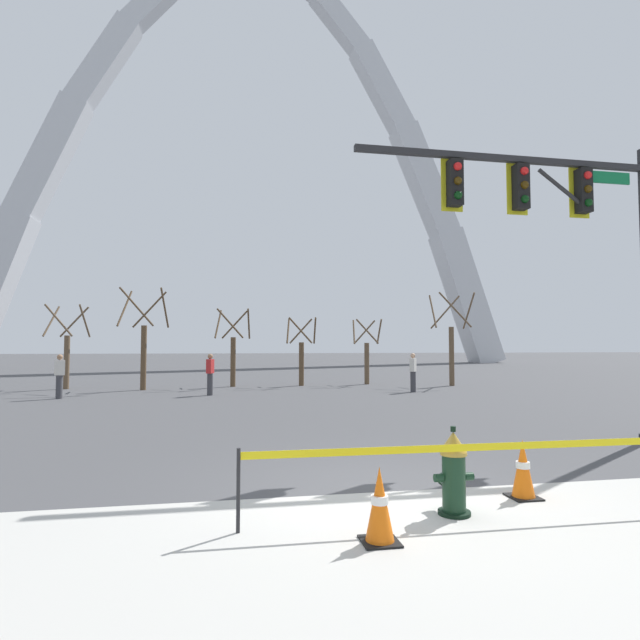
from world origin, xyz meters
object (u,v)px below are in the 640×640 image
(pedestrian_walking_right, at_px, (59,376))
(traffic_cone_mid_sidewalk, at_px, (523,469))
(pedestrian_standing_center, at_px, (413,372))
(traffic_signal_gantry, at_px, (569,228))
(traffic_cone_by_hydrant, at_px, (380,506))
(fire_hydrant, at_px, (453,473))
(monument_arch, at_px, (249,176))
(pedestrian_walking_left, at_px, (210,374))

(pedestrian_walking_right, bearing_deg, traffic_cone_mid_sidewalk, -54.96)
(pedestrian_standing_center, bearing_deg, traffic_signal_gantry, -93.82)
(traffic_cone_by_hydrant, distance_m, traffic_signal_gantry, 7.80)
(fire_hydrant, distance_m, traffic_cone_by_hydrant, 1.24)
(monument_arch, bearing_deg, pedestrian_standing_center, -80.40)
(traffic_signal_gantry, xyz_separation_m, pedestrian_walking_right, (-12.72, 10.55, -3.45))
(traffic_cone_by_hydrant, relative_size, pedestrian_standing_center, 0.46)
(monument_arch, height_order, pedestrian_standing_center, monument_arch)
(traffic_cone_by_hydrant, xyz_separation_m, pedestrian_walking_right, (-7.43, 14.75, 0.46))
(pedestrian_walking_left, bearing_deg, traffic_cone_mid_sidewalk, -72.83)
(traffic_cone_mid_sidewalk, distance_m, monument_arch, 50.56)
(fire_hydrant, relative_size, traffic_signal_gantry, 0.15)
(traffic_cone_by_hydrant, distance_m, pedestrian_walking_left, 15.22)
(fire_hydrant, relative_size, pedestrian_walking_right, 0.62)
(fire_hydrant, distance_m, traffic_cone_mid_sidewalk, 1.20)
(pedestrian_walking_left, bearing_deg, traffic_cone_by_hydrant, -81.88)
(fire_hydrant, xyz_separation_m, traffic_signal_gantry, (4.23, 3.57, 3.80))
(traffic_cone_mid_sidewalk, bearing_deg, fire_hydrant, -159.67)
(traffic_cone_by_hydrant, bearing_deg, pedestrian_walking_left, 98.12)
(fire_hydrant, bearing_deg, pedestrian_walking_right, 121.02)
(monument_arch, distance_m, pedestrian_walking_left, 37.83)
(traffic_cone_by_hydrant, bearing_deg, pedestrian_walking_right, 116.74)
(monument_arch, height_order, pedestrian_walking_left, monument_arch)
(traffic_cone_by_hydrant, relative_size, monument_arch, 0.01)
(monument_arch, bearing_deg, pedestrian_walking_left, -94.57)
(traffic_signal_gantry, distance_m, monument_arch, 46.43)
(pedestrian_standing_center, height_order, pedestrian_walking_right, same)
(traffic_cone_by_hydrant, bearing_deg, pedestrian_standing_center, 68.10)
(pedestrian_walking_right, bearing_deg, fire_hydrant, -58.98)
(monument_arch, relative_size, pedestrian_standing_center, 35.45)
(fire_hydrant, distance_m, pedestrian_standing_center, 15.14)
(monument_arch, bearing_deg, pedestrian_walking_right, -103.46)
(fire_hydrant, xyz_separation_m, traffic_cone_by_hydrant, (-1.06, -0.63, -0.11))
(fire_hydrant, height_order, traffic_cone_by_hydrant, fire_hydrant)
(traffic_cone_mid_sidewalk, height_order, traffic_signal_gantry, traffic_signal_gantry)
(fire_hydrant, distance_m, traffic_signal_gantry, 6.71)
(traffic_signal_gantry, bearing_deg, monument_arch, 96.33)
(fire_hydrant, height_order, pedestrian_walking_left, pedestrian_walking_left)
(traffic_cone_mid_sidewalk, bearing_deg, pedestrian_walking_right, 125.04)
(traffic_cone_mid_sidewalk, xyz_separation_m, pedestrian_walking_right, (-9.61, 13.70, 0.46))
(pedestrian_walking_right, bearing_deg, pedestrian_standing_center, 0.79)
(pedestrian_walking_left, relative_size, pedestrian_walking_right, 1.00)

